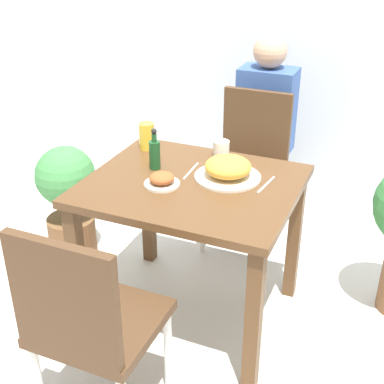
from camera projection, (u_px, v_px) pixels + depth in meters
ground_plane at (192, 312)px, 2.69m from camera, size 16.00×16.00×0.00m
wall_back at (289, 0)px, 3.37m from camera, size 8.00×0.05×2.60m
dining_table at (192, 206)px, 2.41m from camera, size 0.92×0.78×0.73m
chair_near at (88, 321)px, 1.87m from camera, size 0.42×0.42×0.90m
chair_far at (249, 161)px, 3.09m from camera, size 0.42×0.42×0.90m
food_plate at (228, 169)px, 2.37m from camera, size 0.30×0.30×0.10m
side_plate at (162, 180)px, 2.32m from camera, size 0.16×0.16×0.06m
drink_cup at (221, 149)px, 2.59m from camera, size 0.08×0.08×0.08m
juice_glass at (147, 136)px, 2.66m from camera, size 0.08×0.08×0.14m
sauce_bottle at (155, 153)px, 2.45m from camera, size 0.05×0.05×0.20m
fork_utensil at (191, 171)px, 2.45m from camera, size 0.02×0.19×0.00m
spoon_utensil at (266, 185)px, 2.33m from camera, size 0.03×0.18×0.00m
potted_plant_left at (68, 197)px, 2.97m from camera, size 0.33×0.33×0.68m
person_figure at (265, 130)px, 3.35m from camera, size 0.34×0.22×1.17m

